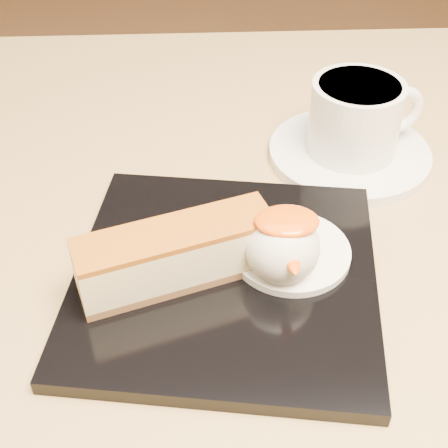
{
  "coord_description": "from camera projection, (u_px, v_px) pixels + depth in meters",
  "views": [
    {
      "loc": [
        -0.0,
        -0.36,
        1.06
      ],
      "look_at": [
        0.02,
        -0.02,
        0.76
      ],
      "focal_mm": 50.0,
      "sensor_mm": 36.0,
      "label": 1
    }
  ],
  "objects": [
    {
      "name": "table",
      "position": [
        207.0,
        364.0,
        0.6
      ],
      "size": [
        0.8,
        0.8,
        0.72
      ],
      "color": "black",
      "rests_on": "ground"
    },
    {
      "name": "dessert_plate",
      "position": [
        225.0,
        276.0,
        0.46
      ],
      "size": [
        0.25,
        0.25,
        0.01
      ],
      "primitive_type": "cube",
      "rotation": [
        0.0,
        0.0,
        -0.15
      ],
      "color": "black",
      "rests_on": "table"
    },
    {
      "name": "cheesecake",
      "position": [
        176.0,
        255.0,
        0.44
      ],
      "size": [
        0.15,
        0.08,
        0.05
      ],
      "rotation": [
        0.0,
        0.0,
        0.33
      ],
      "color": "brown",
      "rests_on": "dessert_plate"
    },
    {
      "name": "cream_smear",
      "position": [
        291.0,
        251.0,
        0.47
      ],
      "size": [
        0.09,
        0.09,
        0.01
      ],
      "primitive_type": "cylinder",
      "color": "white",
      "rests_on": "dessert_plate"
    },
    {
      "name": "ice_cream_scoop",
      "position": [
        282.0,
        247.0,
        0.44
      ],
      "size": [
        0.05,
        0.05,
        0.05
      ],
      "primitive_type": "sphere",
      "color": "white",
      "rests_on": "cream_smear"
    },
    {
      "name": "mango_sauce",
      "position": [
        287.0,
        221.0,
        0.43
      ],
      "size": [
        0.04,
        0.03,
        0.01
      ],
      "primitive_type": "ellipsoid",
      "color": "#FF5608",
      "rests_on": "ice_cream_scoop"
    },
    {
      "name": "mint_sprig",
      "position": [
        249.0,
        227.0,
        0.48
      ],
      "size": [
        0.03,
        0.02,
        0.0
      ],
      "color": "green",
      "rests_on": "cream_smear"
    },
    {
      "name": "saucer",
      "position": [
        349.0,
        153.0,
        0.58
      ],
      "size": [
        0.15,
        0.15,
        0.01
      ],
      "primitive_type": "cylinder",
      "color": "white",
      "rests_on": "table"
    },
    {
      "name": "coffee_cup",
      "position": [
        357.0,
        116.0,
        0.56
      ],
      "size": [
        0.11,
        0.08,
        0.07
      ],
      "rotation": [
        0.0,
        0.0,
        0.25
      ],
      "color": "white",
      "rests_on": "saucer"
    }
  ]
}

